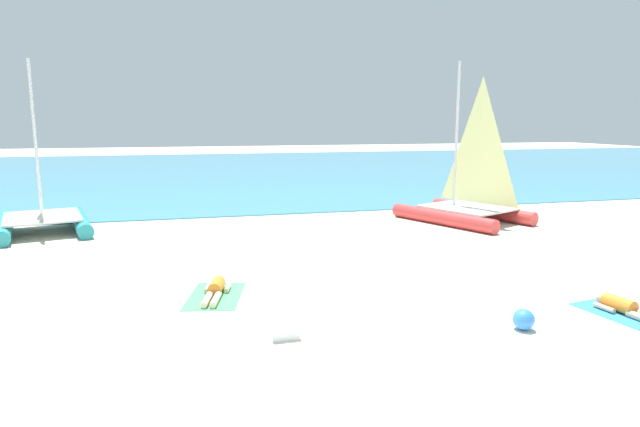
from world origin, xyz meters
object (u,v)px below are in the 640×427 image
(sunbather_left, at_px, (216,289))
(towel_right, at_px, (628,315))
(sailboat_red, at_px, (466,199))
(sunbather_right, at_px, (625,308))
(towel_left, at_px, (215,296))
(cooler_box, at_px, (285,328))
(sailboat_teal, at_px, (42,207))
(beach_ball, at_px, (524,319))

(sunbather_left, relative_size, towel_right, 0.82)
(sunbather_left, height_order, towel_right, sunbather_left)
(sailboat_red, relative_size, sunbather_right, 3.74)
(towel_left, height_order, cooler_box, cooler_box)
(towel_right, distance_m, cooler_box, 6.72)
(sailboat_teal, bearing_deg, sailboat_red, -20.94)
(sailboat_teal, height_order, towel_right, sailboat_teal)
(sailboat_red, bearing_deg, sailboat_teal, 149.20)
(cooler_box, bearing_deg, sailboat_red, 46.62)
(towel_left, height_order, towel_right, same)
(sailboat_red, relative_size, beach_ball, 14.97)
(beach_ball, distance_m, cooler_box, 4.32)
(sailboat_teal, distance_m, sunbather_left, 9.81)
(towel_left, relative_size, sunbather_right, 1.21)
(sunbather_right, xyz_separation_m, beach_ball, (-2.42, -0.20, 0.06))
(sailboat_teal, distance_m, beach_ball, 15.70)
(towel_left, height_order, beach_ball, beach_ball)
(sailboat_red, bearing_deg, cooler_box, -157.07)
(beach_ball, relative_size, cooler_box, 0.78)
(sailboat_red, xyz_separation_m, cooler_box, (-8.57, -9.06, -0.69))
(towel_right, distance_m, beach_ball, 2.44)
(towel_right, relative_size, sunbather_right, 1.21)
(sunbather_left, bearing_deg, sunbather_right, -9.17)
(sunbather_left, bearing_deg, cooler_box, -55.72)
(sailboat_red, height_order, cooler_box, sailboat_red)
(sailboat_teal, height_order, sunbather_left, sailboat_teal)
(sunbather_left, relative_size, cooler_box, 3.11)
(cooler_box, bearing_deg, sunbather_left, 111.07)
(towel_right, bearing_deg, sunbather_right, 99.28)
(towel_left, bearing_deg, sailboat_teal, 122.12)
(sailboat_teal, distance_m, towel_right, 17.34)
(sunbather_right, bearing_deg, towel_right, -90.00)
(sailboat_red, xyz_separation_m, beach_ball, (-4.30, -9.78, -0.68))
(sailboat_red, bearing_deg, beach_ball, -137.43)
(sunbather_right, height_order, beach_ball, beach_ball)
(sailboat_teal, height_order, beach_ball, sailboat_teal)
(sailboat_teal, xyz_separation_m, sunbather_right, (12.94, -11.43, -0.73))
(sunbather_left, distance_m, cooler_box, 2.85)
(cooler_box, bearing_deg, sailboat_teal, 119.85)
(sailboat_red, height_order, beach_ball, sailboat_red)
(sunbather_left, bearing_deg, beach_ball, -19.33)
(towel_right, bearing_deg, sunbather_left, 157.23)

